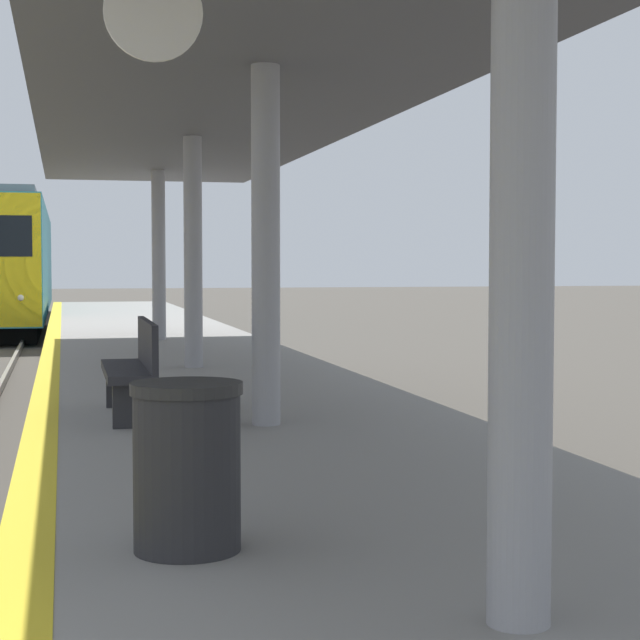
# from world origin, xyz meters

# --- Properties ---
(train) EXTENTS (2.63, 23.83, 4.55)m
(train) POSITION_xyz_m (0.00, 40.56, 2.31)
(train) COLOR black
(train) RESTS_ON ground
(station_canopy) EXTENTS (4.22, 22.12, 3.44)m
(station_canopy) POSITION_xyz_m (3.64, 10.61, 4.13)
(station_canopy) COLOR #99999E
(station_canopy) RESTS_ON platform_right
(trash_bin) EXTENTS (0.57, 0.57, 0.86)m
(trash_bin) POSITION_xyz_m (2.46, 3.75, 1.31)
(trash_bin) COLOR #262628
(trash_bin) RESTS_ON platform_right
(bench) EXTENTS (0.44, 1.78, 0.92)m
(bench) POSITION_xyz_m (2.51, 8.64, 1.36)
(bench) COLOR #28282D
(bench) RESTS_ON platform_right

